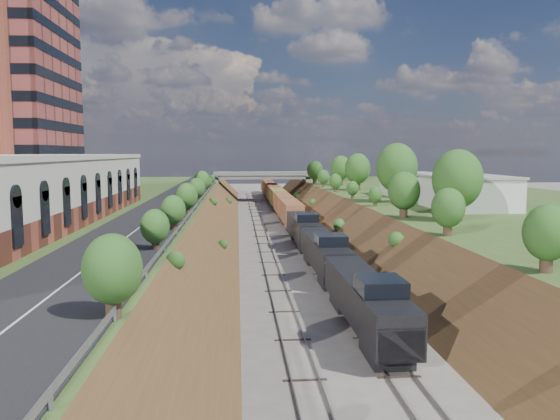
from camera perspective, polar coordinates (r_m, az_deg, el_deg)
The scene contains 15 objects.
platform_left at distance 81.01m, azimuth -23.82°, elevation -1.39°, with size 44.00×180.00×5.00m, color #3C5322.
platform_right at distance 85.86m, azimuth 22.67°, elevation -0.96°, with size 44.00×180.00×5.00m, color #3C5322.
embankment_left at distance 76.94m, azimuth -8.06°, elevation -3.19°, with size 7.07×180.00×7.07m, color brown.
embankment_right at distance 78.67m, azimuth 8.17°, elevation -2.99°, with size 7.07×180.00×7.07m, color brown.
rail_left_track at distance 76.85m, azimuth -1.79°, elevation -3.07°, with size 1.58×180.00×0.18m, color gray.
rail_right_track at distance 77.26m, azimuth 2.07°, elevation -3.02°, with size 1.58×180.00×0.18m, color gray.
road at distance 76.72m, azimuth -11.47°, elevation 0.53°, with size 8.00×180.00×0.10m, color black.
guardrail at distance 76.08m, azimuth -8.43°, elevation 0.92°, with size 0.10×171.00×0.70m.
commercial_building at distance 58.20m, azimuth -26.55°, elevation 1.72°, with size 14.30×62.30×7.00m.
overpass at distance 138.14m, azimuth -1.93°, elevation 2.97°, with size 24.50×8.30×7.40m.
white_building_near at distance 74.18m, azimuth 19.09°, elevation 1.65°, with size 9.00×12.00×4.00m, color silver.
white_building_far at distance 94.57m, azimuth 13.49°, elevation 2.56°, with size 8.00×10.00×3.60m, color silver.
tree_right_large at distance 60.48m, azimuth 18.04°, elevation 3.03°, with size 5.25×5.25×7.61m.
tree_left_crest at distance 36.62m, azimuth -13.35°, elevation -2.27°, with size 2.45×2.45×3.55m.
freight_train at distance 103.64m, azimuth 0.37°, elevation 0.61°, with size 2.82×144.39×4.55m.
Camera 1 is at (-6.13, -15.81, 12.20)m, focal length 35.00 mm.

